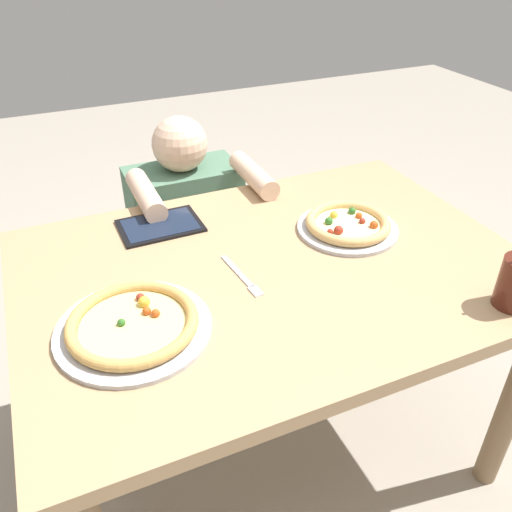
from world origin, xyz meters
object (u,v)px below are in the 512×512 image
at_px(pizza_far, 348,225).
at_px(tablet, 160,226).
at_px(pizza_near, 133,325).
at_px(diner_seated, 189,246).
at_px(fork, 243,277).

bearing_deg(pizza_far, tablet, 154.20).
distance_m(pizza_near, tablet, 0.47).
height_order(tablet, diner_seated, diner_seated).
distance_m(pizza_near, fork, 0.32).
bearing_deg(pizza_near, fork, 16.57).
bearing_deg(pizza_far, diner_seated, 117.09).
distance_m(fork, tablet, 0.36).
bearing_deg(fork, pizza_near, -163.43).
xyz_separation_m(pizza_far, diner_seated, (-0.32, 0.62, -0.35)).
bearing_deg(pizza_near, diner_seated, 65.89).
relative_size(pizza_far, diner_seated, 0.32).
relative_size(tablet, diner_seated, 0.26).
bearing_deg(tablet, pizza_near, -112.36).
relative_size(pizza_near, fork, 1.74).
xyz_separation_m(fork, tablet, (-0.13, 0.34, 0.00)).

